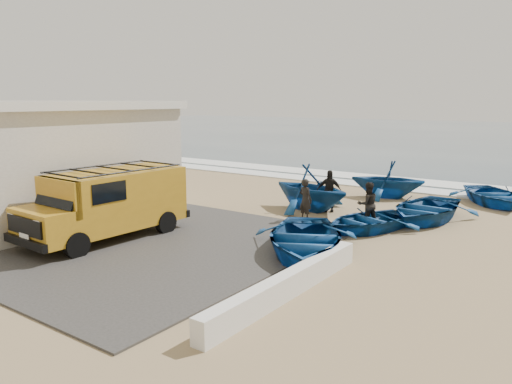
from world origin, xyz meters
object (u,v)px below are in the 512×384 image
Objects in this scene: fisherman_front at (306,200)px; fisherman_middle at (368,204)px; van at (109,201)px; boat_near_left at (304,239)px; boat_mid_right at (425,209)px; boat_far_right at (493,195)px; fisherman_back at (329,191)px; parapet at (288,285)px; boat_mid_left at (310,187)px; boat_far_left at (388,179)px; boat_near_right at (367,220)px; building at (20,159)px.

fisherman_middle is (2.17, 0.53, 0.00)m from fisherman_front.
van is 6.25m from boat_near_left.
boat_mid_right is at bearing 49.96° from van.
fisherman_front is (-2.03, 3.58, 0.31)m from boat_near_left.
boat_far_right is 2.39× the size of fisherman_back.
parapet is 1.53× the size of boat_far_right.
van is 3.45× the size of fisherman_front.
boat_far_left is at bearing -8.41° from boat_mid_left.
fisherman_front reaches higher than boat_near_right.
building is at bearing 46.04° from fisherman_front.
parapet is at bearing -89.21° from boat_mid_right.
fisherman_back is (0.72, 0.23, -0.10)m from boat_mid_left.
boat_far_left is at bearing 126.44° from boat_near_right.
fisherman_back reaches higher than fisherman_front.
boat_near_right is at bearing -166.44° from fisherman_front.
boat_far_left reaches higher than boat_far_right.
parapet is at bearing -4.58° from building.
fisherman_back is (-2.44, 1.91, 0.46)m from boat_near_right.
boat_near_right is 1.09× the size of boat_far_left.
boat_far_right is (2.96, 10.65, -0.05)m from boat_near_left.
boat_far_right is (1.43, 4.57, -0.04)m from boat_mid_right.
van reaches higher than fisherman_back.
boat_near_left is 1.27× the size of boat_mid_left.
parapet is 7.11m from fisherman_middle.
fisherman_front is (0.72, -1.61, -0.15)m from boat_mid_left.
boat_near_left reaches higher than parapet.
boat_near_left is 4.13m from fisherman_front.
van is at bearing 171.77° from boat_near_left.
parapet is at bearing -142.50° from boat_mid_left.
fisherman_middle reaches higher than parapet.
boat_near_right is 2.27× the size of fisherman_front.
boat_far_right is at bearing 20.88° from fisherman_back.
boat_far_left is 1.94× the size of fisherman_back.
boat_mid_left is (-3.16, 1.68, 0.56)m from boat_near_right.
fisherman_back is at bearing -167.12° from boat_far_right.
fisherman_middle reaches higher than boat_near_right.
boat_mid_right reaches higher than boat_far_right.
boat_far_right is (8.80, 12.78, -0.80)m from van.
boat_near_left is at bearing -94.90° from fisherman_back.
van reaches higher than boat_far_left.
boat_near_left is 3.53m from boat_near_right.
building is 11.12m from boat_mid_left.
building is at bearing -145.48° from boat_mid_right.
boat_mid_right is (4.29, 0.89, -0.48)m from boat_mid_left.
boat_far_left is at bearing 101.35° from parapet.
fisherman_back is at bearing 82.29° from boat_near_left.
van is at bearing 168.25° from boat_mid_left.
fisherman_front is at bearing -144.82° from boat_mid_left.
fisherman_front is at bearing -33.67° from fisherman_middle.
building is 19.03m from boat_far_right.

